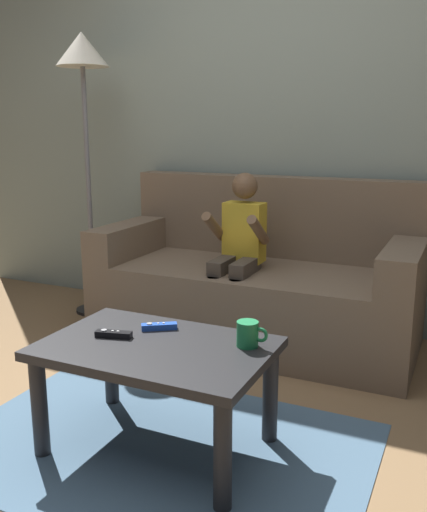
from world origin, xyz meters
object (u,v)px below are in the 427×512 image
coffee_mug (248,334)px  game_remote_black_near_edge (113,334)px  floor_lamp (83,72)px  game_remote_blue_center (159,326)px  coffee_table (157,362)px  couch (258,285)px  person_seated_on_couch (238,249)px

coffee_mug → game_remote_black_near_edge: bearing=-165.3°
coffee_mug → floor_lamp: bearing=143.9°
floor_lamp → game_remote_blue_center: bearing=-43.8°
coffee_table → game_remote_black_near_edge: game_remote_black_near_edge is taller
couch → game_remote_black_near_edge: size_ratio=12.33×
couch → coffee_mug: couch is taller
person_seated_on_couch → game_remote_black_near_edge: bearing=-93.4°
person_seated_on_couch → game_remote_blue_center: bearing=-86.9°
person_seated_on_couch → floor_lamp: 1.48m
game_remote_blue_center → floor_lamp: floor_lamp is taller
couch → coffee_mug: size_ratio=15.11×
couch → floor_lamp: (-1.15, -0.01, 1.21)m
couch → coffee_mug: 1.21m
coffee_table → coffee_mug: size_ratio=7.14×
coffee_table → game_remote_blue_center: size_ratio=6.16×
person_seated_on_couch → coffee_table: bearing=-83.7°
person_seated_on_couch → game_remote_blue_center: (0.05, -0.94, -0.12)m
couch → coffee_table: 1.26m
couch → person_seated_on_couch: bearing=-105.6°
game_remote_black_near_edge → game_remote_blue_center: same height
coffee_table → game_remote_blue_center: bearing=116.1°
person_seated_on_couch → floor_lamp: size_ratio=0.55×
game_remote_black_near_edge → person_seated_on_couch: bearing=86.6°
couch → game_remote_black_near_edge: bearing=-95.2°
person_seated_on_couch → game_remote_blue_center: size_ratio=7.05×
couch → floor_lamp: bearing=-179.3°
couch → game_remote_blue_center: size_ratio=13.05×
person_seated_on_couch → floor_lamp: bearing=171.4°
coffee_table → coffee_mug: 0.36m
game_remote_blue_center → floor_lamp: 1.93m
person_seated_on_couch → coffee_table: person_seated_on_couch is taller
game_remote_blue_center → coffee_table: bearing=-63.9°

